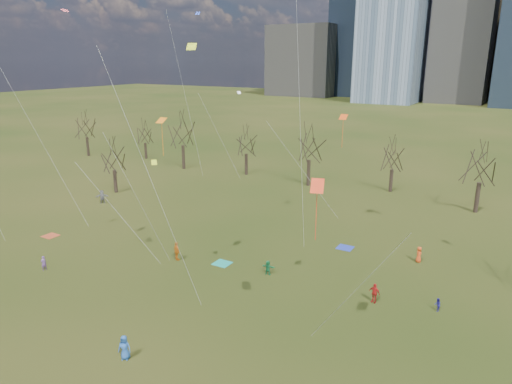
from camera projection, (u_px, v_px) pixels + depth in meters
The scene contains 15 objects.
ground at pixel (177, 317), 34.90m from camera, with size 500.00×500.00×0.00m, color black.
downtown_skyline at pixel (481, 11), 199.36m from camera, with size 212.50×78.00×118.00m.
bare_tree_row at pixel (346, 155), 64.01m from camera, with size 113.04×29.80×9.50m.
blanket_teal at pixel (222, 263), 44.10m from camera, with size 1.60×1.50×0.03m, color teal.
blanket_navy at pixel (345, 248), 47.77m from camera, with size 1.60×1.50×0.03m, color #2538AD.
blanket_crimson at pixel (51, 236), 50.95m from camera, with size 1.60×1.50×0.03m, color #AC4222.
person_0 at pixel (125, 347), 29.87m from camera, with size 0.84×0.54×1.71m, color #2455A0.
person_4 at pixel (177, 251), 44.59m from camera, with size 1.11×0.46×1.90m, color orange.
person_5 at pixel (268, 268), 41.70m from camera, with size 1.26×0.40×1.36m, color #1B7D45.
person_7 at pixel (44, 263), 42.55m from camera, with size 0.52×0.34×1.42m, color #764B97.
person_8 at pixel (437, 305), 35.66m from camera, with size 0.53×0.41×1.09m, color #272294.
person_10 at pixel (374, 293), 36.88m from camera, with size 0.97×0.41×1.66m, color red.
person_11 at pixel (102, 197), 62.29m from camera, with size 1.71×0.54×1.84m, color slate.
person_12 at pixel (419, 254), 44.22m from camera, with size 0.78×0.50×1.59m, color #ED4E1A.
kites_airborne at pixel (270, 122), 39.57m from camera, with size 58.05×38.77×36.74m.
Camera 1 is at (20.86, -23.45, 19.03)m, focal length 32.00 mm.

